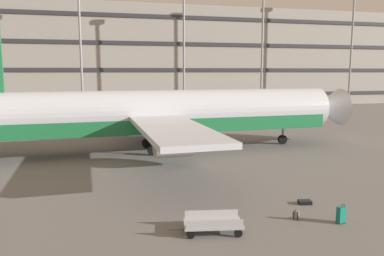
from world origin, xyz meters
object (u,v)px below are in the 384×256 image
at_px(suitcase_large, 341,215).
at_px(baggage_cart, 213,223).
at_px(suitcase_navy, 305,202).
at_px(backpack_scuffed, 296,215).
at_px(airliner, 159,114).

distance_m(suitcase_large, baggage_cart, 6.23).
bearing_deg(suitcase_navy, suitcase_large, -84.91).
relative_size(suitcase_large, backpack_scuffed, 1.78).
bearing_deg(backpack_scuffed, airliner, 102.09).
distance_m(airliner, suitcase_large, 19.76).
relative_size(airliner, baggage_cart, 11.33).
distance_m(backpack_scuffed, baggage_cart, 4.40).
xyz_separation_m(suitcase_navy, suitcase_large, (0.25, -2.81, 0.33)).
height_order(airliner, suitcase_navy, airliner).
relative_size(airliner, suitcase_navy, 49.43).
bearing_deg(airliner, baggage_cart, -91.76).
bearing_deg(suitcase_navy, airliner, 108.78).
xyz_separation_m(suitcase_large, baggage_cart, (-6.21, 0.47, -0.00)).
bearing_deg(backpack_scuffed, suitcase_large, -26.48).
distance_m(suitcase_large, backpack_scuffed, 2.07).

